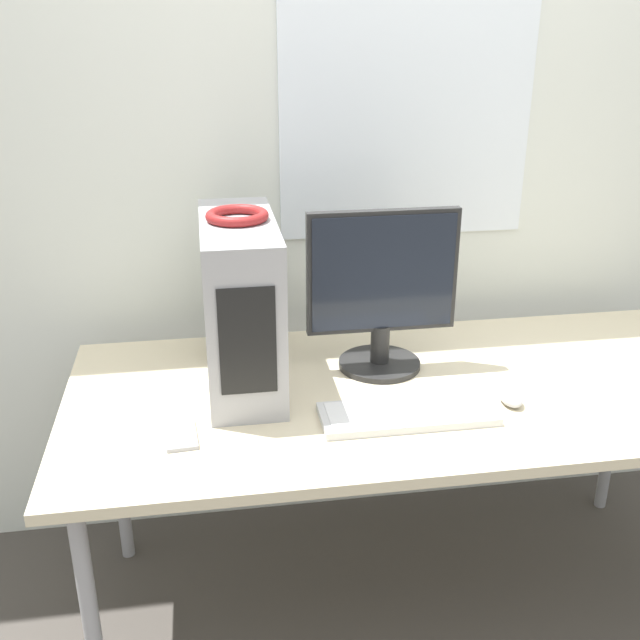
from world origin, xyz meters
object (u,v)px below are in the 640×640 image
at_px(mouse, 511,398).
at_px(cell_phone, 181,435).
at_px(headphones, 237,216).
at_px(keyboard, 408,414).
at_px(pc_tower, 241,303).
at_px(monitor_main, 382,290).

relative_size(mouse, cell_phone, 0.63).
relative_size(headphones, keyboard, 0.37).
height_order(pc_tower, headphones, headphones).
distance_m(pc_tower, monitor_main, 0.38).
xyz_separation_m(keyboard, cell_phone, (-0.55, -0.00, -0.01)).
distance_m(pc_tower, keyboard, 0.52).
distance_m(monitor_main, cell_phone, 0.66).
bearing_deg(keyboard, monitor_main, 90.37).
bearing_deg(monitor_main, mouse, -43.46).
height_order(pc_tower, keyboard, pc_tower).
xyz_separation_m(keyboard, mouse, (0.28, 0.03, 0.01)).
bearing_deg(headphones, mouse, -20.51).
relative_size(monitor_main, mouse, 5.13).
height_order(pc_tower, mouse, pc_tower).
xyz_separation_m(mouse, cell_phone, (-0.83, -0.03, -0.01)).
xyz_separation_m(headphones, keyboard, (0.39, -0.28, -0.45)).
bearing_deg(monitor_main, pc_tower, -177.23).
height_order(pc_tower, cell_phone, pc_tower).
relative_size(pc_tower, mouse, 5.71).
bearing_deg(cell_phone, headphones, 54.70).
bearing_deg(headphones, keyboard, -35.62).
bearing_deg(keyboard, cell_phone, -179.79).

